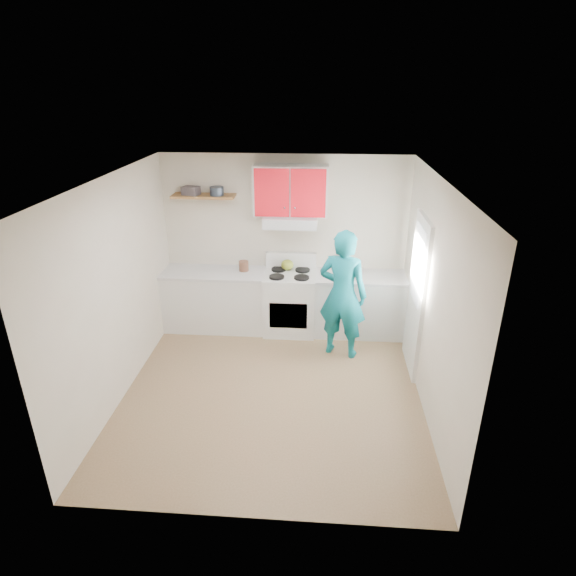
# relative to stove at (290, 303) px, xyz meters

# --- Properties ---
(floor) EXTENTS (3.80, 3.80, 0.00)m
(floor) POSITION_rel_stove_xyz_m (-0.10, -1.57, -0.46)
(floor) COLOR brown
(floor) RESTS_ON ground
(ceiling) EXTENTS (3.60, 3.80, 0.04)m
(ceiling) POSITION_rel_stove_xyz_m (-0.10, -1.57, 2.14)
(ceiling) COLOR white
(ceiling) RESTS_ON floor
(back_wall) EXTENTS (3.60, 0.04, 2.60)m
(back_wall) POSITION_rel_stove_xyz_m (-0.10, 0.32, 0.84)
(back_wall) COLOR beige
(back_wall) RESTS_ON floor
(front_wall) EXTENTS (3.60, 0.04, 2.60)m
(front_wall) POSITION_rel_stove_xyz_m (-0.10, -3.47, 0.84)
(front_wall) COLOR beige
(front_wall) RESTS_ON floor
(left_wall) EXTENTS (0.04, 3.80, 2.60)m
(left_wall) POSITION_rel_stove_xyz_m (-1.90, -1.57, 0.84)
(left_wall) COLOR beige
(left_wall) RESTS_ON floor
(right_wall) EXTENTS (0.04, 3.80, 2.60)m
(right_wall) POSITION_rel_stove_xyz_m (1.70, -1.57, 0.84)
(right_wall) COLOR beige
(right_wall) RESTS_ON floor
(door) EXTENTS (0.05, 0.85, 2.05)m
(door) POSITION_rel_stove_xyz_m (1.68, -0.88, 0.56)
(door) COLOR white
(door) RESTS_ON floor
(door_glass) EXTENTS (0.01, 0.55, 0.95)m
(door_glass) POSITION_rel_stove_xyz_m (1.65, -0.88, 0.99)
(door_glass) COLOR white
(door_glass) RESTS_ON door
(counter_left) EXTENTS (1.52, 0.60, 0.90)m
(counter_left) POSITION_rel_stove_xyz_m (-1.14, 0.02, -0.01)
(counter_left) COLOR silver
(counter_left) RESTS_ON floor
(counter_right) EXTENTS (1.32, 0.60, 0.90)m
(counter_right) POSITION_rel_stove_xyz_m (1.04, 0.02, -0.01)
(counter_right) COLOR silver
(counter_right) RESTS_ON floor
(stove) EXTENTS (0.76, 0.65, 0.92)m
(stove) POSITION_rel_stove_xyz_m (0.00, 0.00, 0.00)
(stove) COLOR white
(stove) RESTS_ON floor
(range_hood) EXTENTS (0.76, 0.44, 0.15)m
(range_hood) POSITION_rel_stove_xyz_m (0.00, 0.10, 1.24)
(range_hood) COLOR silver
(range_hood) RESTS_ON back_wall
(upper_cabinets) EXTENTS (1.02, 0.33, 0.70)m
(upper_cabinets) POSITION_rel_stove_xyz_m (0.00, 0.16, 1.66)
(upper_cabinets) COLOR red
(upper_cabinets) RESTS_ON back_wall
(shelf) EXTENTS (0.90, 0.30, 0.04)m
(shelf) POSITION_rel_stove_xyz_m (-1.25, 0.18, 1.56)
(shelf) COLOR brown
(shelf) RESTS_ON back_wall
(books) EXTENTS (0.27, 0.22, 0.12)m
(books) POSITION_rel_stove_xyz_m (-1.42, 0.15, 1.64)
(books) COLOR #463E41
(books) RESTS_ON shelf
(tin) EXTENTS (0.25, 0.25, 0.12)m
(tin) POSITION_rel_stove_xyz_m (-1.05, 0.14, 1.64)
(tin) COLOR #333D4C
(tin) RESTS_ON shelf
(kettle) EXTENTS (0.24, 0.24, 0.16)m
(kettle) POSITION_rel_stove_xyz_m (-0.05, 0.18, 0.54)
(kettle) COLOR olive
(kettle) RESTS_ON stove
(crock) EXTENTS (0.16, 0.16, 0.17)m
(crock) POSITION_rel_stove_xyz_m (-0.70, 0.09, 0.53)
(crock) COLOR #543424
(crock) RESTS_ON counter_left
(cutting_board) EXTENTS (0.35, 0.29, 0.02)m
(cutting_board) POSITION_rel_stove_xyz_m (0.70, 0.02, 0.45)
(cutting_board) COLOR olive
(cutting_board) RESTS_ON counter_right
(silicone_mat) EXTENTS (0.34, 0.29, 0.01)m
(silicone_mat) POSITION_rel_stove_xyz_m (1.32, -0.02, 0.44)
(silicone_mat) COLOR red
(silicone_mat) RESTS_ON counter_right
(person) EXTENTS (0.76, 0.61, 1.80)m
(person) POSITION_rel_stove_xyz_m (0.75, -0.62, 0.44)
(person) COLOR #0E7381
(person) RESTS_ON floor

